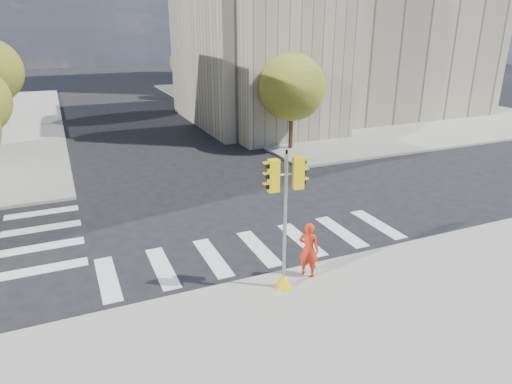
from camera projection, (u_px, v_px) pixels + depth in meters
ground at (241, 227)px, 18.67m from camera, size 160.00×160.00×0.00m
sidewalk_far_right at (325, 101)px, 48.49m from camera, size 28.00×40.00×0.15m
civic_building at (328, 31)px, 38.43m from camera, size 26.00×16.00×19.39m
tree_re_near at (292, 87)px, 28.67m from camera, size 4.20×4.20×6.16m
tree_re_mid at (226, 67)px, 38.88m from camera, size 4.60×4.60×6.66m
tree_re_far at (188, 63)px, 49.37m from camera, size 4.00×4.00×5.88m
lamp_near at (272, 73)px, 32.11m from camera, size 0.35×0.18×8.11m
lamp_far at (210, 59)px, 44.15m from camera, size 0.35×0.18×8.11m
traffic_signal at (285, 233)px, 13.48m from camera, size 1.07×0.56×4.40m
photographer at (309, 249)px, 14.53m from camera, size 0.78×0.79×1.84m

